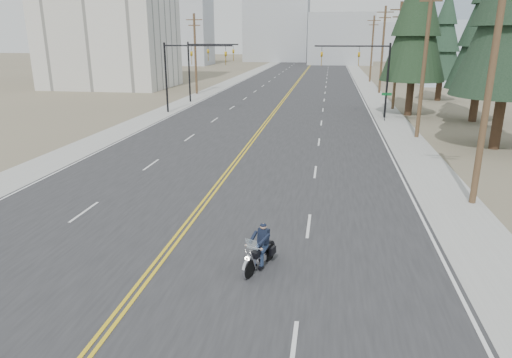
% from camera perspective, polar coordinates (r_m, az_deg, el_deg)
% --- Properties ---
extents(ground_plane, '(400.00, 400.00, 0.00)m').
position_cam_1_polar(ground_plane, '(16.48, -12.04, -10.14)').
color(ground_plane, '#776D56').
rests_on(ground_plane, ground).
extents(road, '(20.00, 200.00, 0.01)m').
position_cam_1_polar(road, '(84.10, 5.32, 12.12)').
color(road, '#303033').
rests_on(road, ground).
extents(sidewalk_left, '(3.00, 200.00, 0.01)m').
position_cam_1_polar(sidewalk_left, '(85.64, -2.56, 12.27)').
color(sidewalk_left, '#A5A5A0').
rests_on(sidewalk_left, ground).
extents(sidewalk_right, '(3.00, 200.00, 0.01)m').
position_cam_1_polar(sidewalk_right, '(84.12, 13.32, 11.74)').
color(sidewalk_right, '#A5A5A0').
rests_on(sidewalk_right, ground).
extents(traffic_mast_left, '(7.10, 0.26, 7.00)m').
position_cam_1_polar(traffic_mast_left, '(47.92, -8.93, 14.05)').
color(traffic_mast_left, black).
rests_on(traffic_mast_left, ground).
extents(traffic_mast_right, '(7.10, 0.26, 7.00)m').
position_cam_1_polar(traffic_mast_right, '(45.78, 13.67, 13.63)').
color(traffic_mast_right, black).
rests_on(traffic_mast_right, ground).
extents(traffic_mast_far, '(6.10, 0.26, 7.00)m').
position_cam_1_polar(traffic_mast_far, '(55.67, -6.70, 14.49)').
color(traffic_mast_far, black).
rests_on(traffic_mast_far, ground).
extents(street_sign, '(0.90, 0.06, 2.62)m').
position_cam_1_polar(street_sign, '(44.26, 15.94, 9.26)').
color(street_sign, black).
rests_on(street_sign, ground).
extents(utility_pole_a, '(2.20, 0.30, 11.00)m').
position_cam_1_polar(utility_pole_a, '(22.73, 27.26, 10.99)').
color(utility_pole_a, brown).
rests_on(utility_pole_a, ground).
extents(utility_pole_b, '(2.20, 0.30, 11.50)m').
position_cam_1_polar(utility_pole_b, '(37.26, 20.35, 13.95)').
color(utility_pole_b, brown).
rests_on(utility_pole_b, ground).
extents(utility_pole_c, '(2.20, 0.30, 11.00)m').
position_cam_1_polar(utility_pole_c, '(52.07, 17.24, 14.62)').
color(utility_pole_c, brown).
rests_on(utility_pole_c, ground).
extents(utility_pole_d, '(2.20, 0.30, 11.50)m').
position_cam_1_polar(utility_pole_d, '(66.95, 15.54, 15.41)').
color(utility_pole_d, brown).
rests_on(utility_pole_d, ground).
extents(utility_pole_e, '(2.20, 0.30, 11.00)m').
position_cam_1_polar(utility_pole_e, '(83.88, 14.31, 15.59)').
color(utility_pole_e, brown).
rests_on(utility_pole_e, ground).
extents(utility_pole_left, '(2.20, 0.30, 10.50)m').
position_cam_1_polar(utility_pole_left, '(64.21, -7.59, 15.36)').
color(utility_pole_left, brown).
rests_on(utility_pole_left, ground).
extents(glass_building, '(24.00, 16.00, 20.00)m').
position_cam_1_polar(glass_building, '(87.69, 27.90, 17.05)').
color(glass_building, '#9EB5CC').
rests_on(glass_building, ground).
extents(haze_bldg_a, '(14.00, 12.00, 22.00)m').
position_cam_1_polar(haze_bldg_a, '(134.88, -8.94, 18.60)').
color(haze_bldg_a, '#B7BCC6').
rests_on(haze_bldg_a, ground).
extents(haze_bldg_b, '(18.00, 14.00, 14.00)m').
position_cam_1_polar(haze_bldg_b, '(138.60, 10.50, 16.82)').
color(haze_bldg_b, '#ADB2B7').
rests_on(haze_bldg_b, ground).
extents(haze_bldg_c, '(16.00, 12.00, 18.00)m').
position_cam_1_polar(haze_bldg_c, '(128.29, 25.72, 16.36)').
color(haze_bldg_c, '#B7BCC6').
rests_on(haze_bldg_c, ground).
extents(haze_bldg_d, '(20.00, 15.00, 26.00)m').
position_cam_1_polar(haze_bldg_d, '(154.68, 2.66, 19.32)').
color(haze_bldg_d, '#ADB2B7').
rests_on(haze_bldg_d, ground).
extents(haze_bldg_e, '(14.00, 14.00, 12.00)m').
position_cam_1_polar(haze_bldg_e, '(164.73, 16.48, 16.11)').
color(haze_bldg_e, '#B7BCC6').
rests_on(haze_bldg_e, ground).
extents(haze_bldg_f, '(12.00, 12.00, 16.00)m').
position_cam_1_polar(haze_bldg_f, '(153.96, -12.69, 17.09)').
color(haze_bldg_f, '#ADB2B7').
rests_on(haze_bldg_f, ground).
extents(motorcyclist, '(1.49, 2.16, 1.56)m').
position_cam_1_polar(motorcyclist, '(15.37, 0.42, -8.59)').
color(motorcyclist, black).
rests_on(motorcyclist, ground).
extents(conifer_mid, '(5.67, 5.67, 15.11)m').
position_cam_1_polar(conifer_mid, '(46.70, 26.81, 17.00)').
color(conifer_mid, '#382619').
rests_on(conifer_mid, ground).
extents(conifer_tall, '(6.15, 6.15, 17.09)m').
position_cam_1_polar(conifer_tall, '(48.23, 19.60, 19.13)').
color(conifer_tall, '#382619').
rests_on(conifer_tall, ground).
extents(conifer_far, '(4.92, 4.92, 13.17)m').
position_cam_1_polar(conifer_far, '(61.07, 22.54, 16.11)').
color(conifer_far, '#382619').
rests_on(conifer_far, ground).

